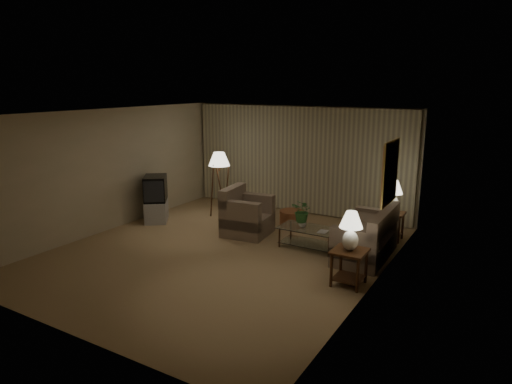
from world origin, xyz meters
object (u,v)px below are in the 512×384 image
(ottoman, at_px, (292,219))
(vase, at_px, (302,223))
(side_table_near, at_px, (349,261))
(table_lamp_near, at_px, (351,228))
(table_lamp_far, at_px, (393,193))
(floor_lamp, at_px, (220,183))
(coffee_table, at_px, (309,235))
(tv_cabinet, at_px, (157,210))
(armchair, at_px, (248,216))
(side_table_far, at_px, (391,221))
(sofa, at_px, (366,238))
(crt_tv, at_px, (155,188))

(ottoman, distance_m, vase, 1.36)
(side_table_near, relative_size, table_lamp_near, 0.92)
(table_lamp_near, bearing_deg, vase, 138.65)
(table_lamp_far, bearing_deg, vase, -136.46)
(vase, bearing_deg, floor_lamp, 160.71)
(coffee_table, relative_size, floor_lamp, 0.75)
(side_table_near, distance_m, tv_cabinet, 5.32)
(tv_cabinet, bearing_deg, ottoman, 75.75)
(ottoman, bearing_deg, armchair, -121.30)
(side_table_far, height_order, table_lamp_far, table_lamp_far)
(side_table_far, distance_m, tv_cabinet, 5.41)
(side_table_far, distance_m, table_lamp_near, 2.66)
(tv_cabinet, xyz_separation_m, floor_lamp, (1.11, 1.08, 0.59))
(side_table_near, height_order, table_lamp_far, table_lamp_far)
(table_lamp_far, bearing_deg, ottoman, -173.14)
(sofa, distance_m, table_lamp_far, 1.41)
(side_table_near, relative_size, side_table_far, 1.00)
(coffee_table, xyz_separation_m, tv_cabinet, (-3.93, -0.14, -0.03))
(crt_tv, height_order, floor_lamp, floor_lamp)
(coffee_table, bearing_deg, vase, -180.00)
(coffee_table, relative_size, tv_cabinet, 1.28)
(crt_tv, bearing_deg, side_table_near, 41.55)
(sofa, bearing_deg, floor_lamp, -103.23)
(table_lamp_far, bearing_deg, side_table_far, 45.00)
(side_table_far, height_order, crt_tv, crt_tv)
(armchair, relative_size, floor_lamp, 0.74)
(tv_cabinet, height_order, crt_tv, crt_tv)
(coffee_table, xyz_separation_m, ottoman, (-0.91, 1.09, -0.09))
(side_table_far, bearing_deg, sofa, -96.84)
(sofa, relative_size, ottoman, 3.04)
(sofa, height_order, coffee_table, sofa)
(side_table_near, height_order, ottoman, side_table_near)
(crt_tv, relative_size, ottoman, 1.50)
(coffee_table, xyz_separation_m, floor_lamp, (-2.82, 0.94, 0.56))
(ottoman, bearing_deg, table_lamp_near, -46.93)
(table_lamp_near, distance_m, ottoman, 3.30)
(tv_cabinet, distance_m, crt_tv, 0.55)
(sofa, xyz_separation_m, table_lamp_near, (0.15, -1.35, 0.61))
(side_table_near, distance_m, side_table_far, 2.60)
(side_table_near, distance_m, coffee_table, 1.79)
(side_table_near, height_order, coffee_table, side_table_near)
(floor_lamp, bearing_deg, armchair, -32.20)
(table_lamp_far, bearing_deg, table_lamp_near, -90.00)
(side_table_far, xyz_separation_m, ottoman, (-2.18, -0.26, -0.21))
(table_lamp_near, xyz_separation_m, floor_lamp, (-4.09, 2.19, -0.14))
(side_table_near, bearing_deg, armchair, 153.96)
(table_lamp_near, bearing_deg, crt_tv, 167.96)
(coffee_table, distance_m, vase, 0.27)
(side_table_near, xyz_separation_m, vase, (-1.42, 1.25, 0.09))
(vase, bearing_deg, table_lamp_near, -41.35)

